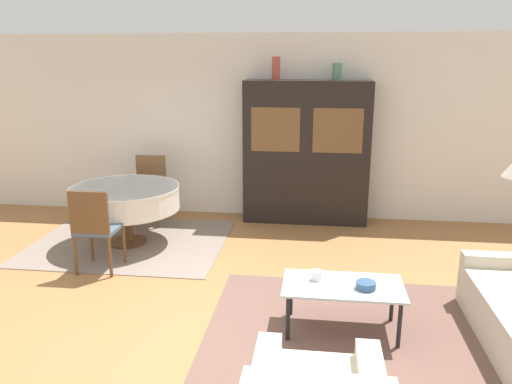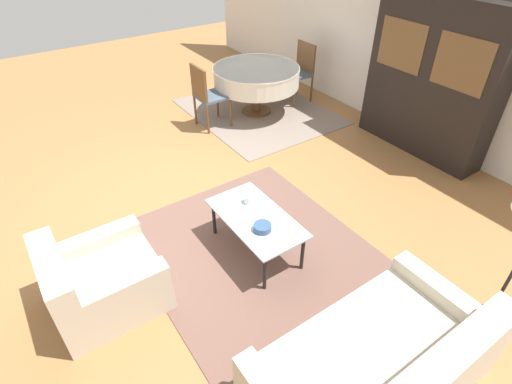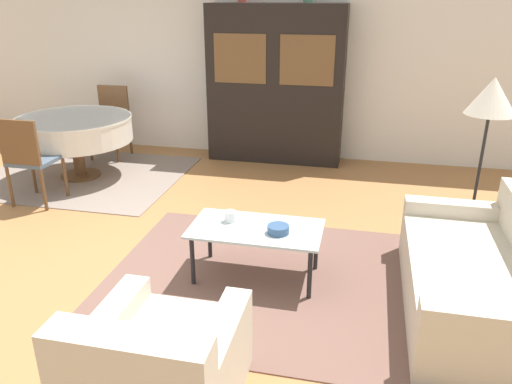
# 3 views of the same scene
# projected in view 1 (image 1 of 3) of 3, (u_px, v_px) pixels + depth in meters

# --- Properties ---
(ground_plane) EXTENTS (14.00, 14.00, 0.00)m
(ground_plane) POSITION_uv_depth(u_px,v_px,m) (213.00, 339.00, 4.31)
(ground_plane) COLOR #9E6B3D
(wall_back) EXTENTS (10.00, 0.06, 2.70)m
(wall_back) POSITION_uv_depth(u_px,v_px,m) (262.00, 127.00, 7.44)
(wall_back) COLOR silver
(wall_back) RESTS_ON ground_plane
(area_rug) EXTENTS (2.50, 2.12, 0.01)m
(area_rug) POSITION_uv_depth(u_px,v_px,m) (348.00, 332.00, 4.40)
(area_rug) COLOR brown
(area_rug) RESTS_ON ground_plane
(dining_rug) EXTENTS (2.47, 2.03, 0.01)m
(dining_rug) POSITION_uv_depth(u_px,v_px,m) (130.00, 242.00, 6.57)
(dining_rug) COLOR gray
(dining_rug) RESTS_ON ground_plane
(coffee_table) EXTENTS (1.04, 0.56, 0.44)m
(coffee_table) POSITION_uv_depth(u_px,v_px,m) (343.00, 289.00, 4.33)
(coffee_table) COLOR black
(coffee_table) RESTS_ON area_rug
(display_cabinet) EXTENTS (1.79, 0.43, 2.05)m
(display_cabinet) POSITION_uv_depth(u_px,v_px,m) (306.00, 153.00, 7.18)
(display_cabinet) COLOR black
(display_cabinet) RESTS_ON ground_plane
(dining_table) EXTENTS (1.38, 1.38, 0.76)m
(dining_table) POSITION_uv_depth(u_px,v_px,m) (125.00, 198.00, 6.37)
(dining_table) COLOR brown
(dining_table) RESTS_ON dining_rug
(dining_chair_near) EXTENTS (0.44, 0.44, 0.97)m
(dining_chair_near) POSITION_uv_depth(u_px,v_px,m) (95.00, 225.00, 5.52)
(dining_chair_near) COLOR brown
(dining_chair_near) RESTS_ON dining_rug
(dining_chair_far) EXTENTS (0.44, 0.44, 0.97)m
(dining_chair_far) POSITION_uv_depth(u_px,v_px,m) (149.00, 185.00, 7.26)
(dining_chair_far) COLOR brown
(dining_chair_far) RESTS_ON dining_rug
(cup) EXTENTS (0.09, 0.09, 0.09)m
(cup) POSITION_uv_depth(u_px,v_px,m) (317.00, 275.00, 4.40)
(cup) COLOR white
(cup) RESTS_ON coffee_table
(bowl) EXTENTS (0.17, 0.17, 0.06)m
(bowl) POSITION_uv_depth(u_px,v_px,m) (366.00, 285.00, 4.24)
(bowl) COLOR #33517A
(bowl) RESTS_ON coffee_table
(vase_tall) EXTENTS (0.12, 0.12, 0.32)m
(vase_tall) POSITION_uv_depth(u_px,v_px,m) (276.00, 68.00, 6.93)
(vase_tall) COLOR #9E4238
(vase_tall) RESTS_ON display_cabinet
(vase_short) EXTENTS (0.13, 0.13, 0.23)m
(vase_short) POSITION_uv_depth(u_px,v_px,m) (337.00, 72.00, 6.84)
(vase_short) COLOR #4C7A60
(vase_short) RESTS_ON display_cabinet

